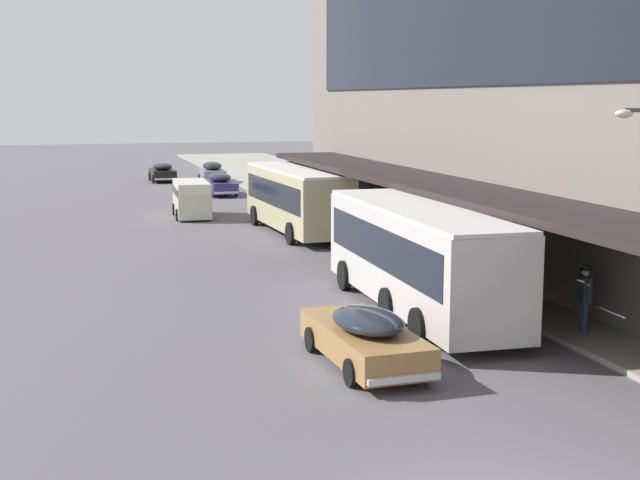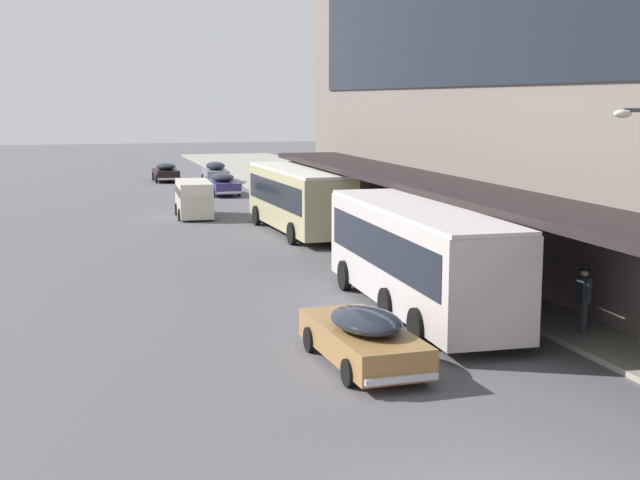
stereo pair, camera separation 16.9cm
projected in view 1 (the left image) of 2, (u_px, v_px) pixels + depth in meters
The scene contains 9 objects.
transit_bus_kerbside_front at pixel (297, 196), 42.37m from camera, with size 3.02×10.13×3.11m.
transit_bus_kerbside_rear at pixel (418, 253), 26.53m from camera, with size 2.90×10.95×3.21m.
sedan_oncoming_rear at pixel (219, 184), 59.56m from camera, with size 1.94×4.54×1.49m.
sedan_lead_mid at pixel (365, 337), 21.44m from camera, with size 2.07×5.00×1.41m.
sedan_oncoming_front at pixel (212, 173), 67.78m from camera, with size 1.93×4.64×1.66m.
sedan_lead_near at pixel (162, 172), 69.33m from camera, with size 1.90×4.29×1.47m.
vw_van at pixel (191, 197), 48.40m from camera, with size 2.06×4.63×1.96m.
pedestrian_at_kerb at pixel (584, 296), 23.76m from camera, with size 0.33×0.62×1.86m.
fire_hydrant at pixel (447, 264), 32.06m from camera, with size 0.20×0.40×0.70m.
Camera 1 is at (-6.35, -11.52, 6.37)m, focal length 50.00 mm.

